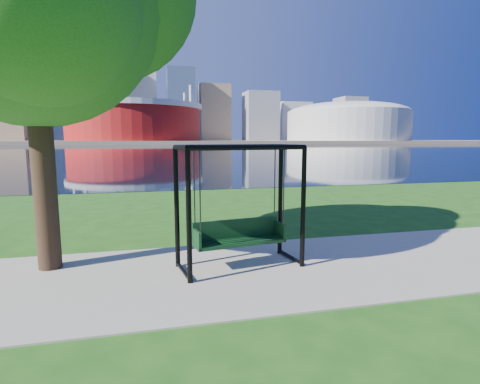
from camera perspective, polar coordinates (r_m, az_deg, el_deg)
name	(u,v)px	position (r m, az deg, el deg)	size (l,w,h in m)	color
ground	(236,264)	(8.16, -0.65, -10.93)	(900.00, 900.00, 0.00)	#1E5114
path	(241,271)	(7.70, 0.20, -12.00)	(120.00, 4.00, 0.03)	#9E937F
river	(155,149)	(109.57, -12.77, 6.41)	(900.00, 180.00, 0.02)	black
far_bank	(151,142)	(313.54, -13.40, 7.46)	(900.00, 228.00, 2.00)	#937F60
stadium	(134,121)	(242.94, -15.80, 10.42)	(83.00, 83.00, 32.00)	maroon
arena	(348,121)	(278.73, 16.06, 10.39)	(84.00, 84.00, 26.56)	beige
skyline	(144,99)	(328.62, -14.38, 13.54)	(392.00, 66.00, 96.50)	gray
swing	(239,209)	(7.67, -0.09, -2.64)	(2.62, 1.44, 2.55)	black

